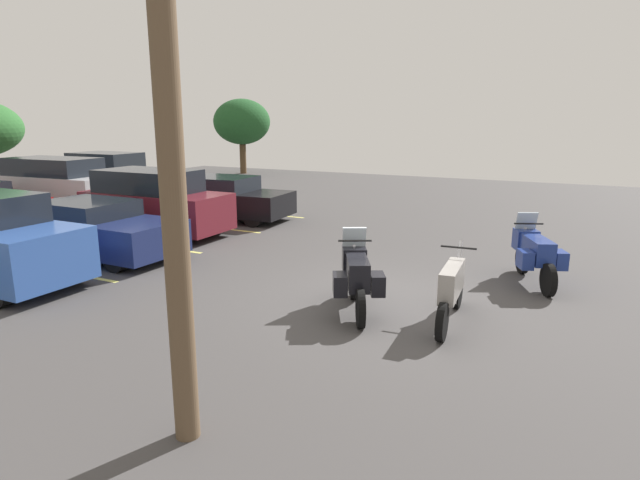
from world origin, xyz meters
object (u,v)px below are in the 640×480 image
object	(u,v)px
car_black	(226,198)
car_far_tan	(111,178)
motorcycle_touring	(357,275)
motorcycle_third	(535,252)
car_maroon	(155,203)
motorcycle_second	(451,289)
car_navy	(96,229)
utility_pole	(164,55)
car_far_silver	(56,185)

from	to	relation	value
car_black	car_far_tan	bearing A→B (deg)	80.32
motorcycle_touring	motorcycle_third	world-z (taller)	motorcycle_touring
car_maroon	car_far_tan	size ratio (longest dim) A/B	0.99
motorcycle_touring	car_far_tan	size ratio (longest dim) A/B	0.43
motorcycle_touring	car_far_tan	bearing A→B (deg)	62.64
motorcycle_touring	motorcycle_third	bearing A→B (deg)	-39.88
motorcycle_touring	motorcycle_second	xyz separation A→B (m)	(0.18, -1.66, -0.07)
motorcycle_touring	motorcycle_third	size ratio (longest dim) A/B	0.92
motorcycle_touring	car_maroon	size ratio (longest dim) A/B	0.43
motorcycle_second	car_far_tan	bearing A→B (deg)	65.67
car_navy	motorcycle_second	bearing A→B (deg)	-92.89
motorcycle_third	car_navy	distance (m)	10.38
car_black	utility_pole	bearing A→B (deg)	-145.28
car_black	car_far_silver	distance (m)	6.66
car_navy	car_maroon	size ratio (longest dim) A/B	1.00
car_black	utility_pole	world-z (taller)	utility_pole
motorcycle_second	car_black	distance (m)	10.97
motorcycle_touring	car_far_silver	size ratio (longest dim) A/B	0.39
car_navy	car_black	xyz separation A→B (m)	(5.57, 0.14, 0.03)
motorcycle_touring	car_navy	xyz separation A→B (m)	(0.63, 7.36, 0.03)
car_far_silver	car_navy	bearing A→B (deg)	-120.82
motorcycle_touring	utility_pole	size ratio (longest dim) A/B	0.25
motorcycle_second	motorcycle_third	size ratio (longest dim) A/B	1.06
motorcycle_second	car_far_tan	xyz separation A→B (m)	(7.17, 15.86, 0.39)
motorcycle_third	car_black	distance (m)	10.61
car_maroon	utility_pole	world-z (taller)	utility_pole
car_navy	car_maroon	bearing A→B (deg)	11.45
car_black	car_far_tan	size ratio (longest dim) A/B	1.01
car_black	utility_pole	xyz separation A→B (m)	(-10.64, -7.37, 3.26)
car_far_tan	car_far_silver	bearing A→B (deg)	-174.82
motorcycle_second	car_far_silver	bearing A→B (deg)	74.30
motorcycle_second	motorcycle_third	world-z (taller)	motorcycle_third
car_far_silver	utility_pole	xyz separation A→B (m)	(-9.00, -13.83, 2.97)
motorcycle_touring	motorcycle_second	world-z (taller)	motorcycle_touring
car_far_tan	car_maroon	bearing A→B (deg)	-122.94
car_navy	car_far_silver	world-z (taller)	car_far_silver
motorcycle_third	car_far_silver	xyz separation A→B (m)	(1.34, 16.64, 0.35)
motorcycle_third	car_far_tan	bearing A→B (deg)	76.26
car_black	utility_pole	distance (m)	13.35
motorcycle_second	car_maroon	world-z (taller)	car_maroon
motorcycle_third	utility_pole	distance (m)	8.81
motorcycle_second	car_far_tan	size ratio (longest dim) A/B	0.50
motorcycle_touring	motorcycle_third	distance (m)	4.19
motorcycle_touring	car_maroon	xyz separation A→B (m)	(3.26, 7.89, 0.30)
car_black	car_far_silver	bearing A→B (deg)	104.28
motorcycle_third	utility_pole	world-z (taller)	utility_pole
car_maroon	car_far_silver	size ratio (longest dim) A/B	0.90
motorcycle_third	motorcycle_second	bearing A→B (deg)	161.34
car_black	motorcycle_second	bearing A→B (deg)	-123.35
motorcycle_third	car_navy	world-z (taller)	motorcycle_third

